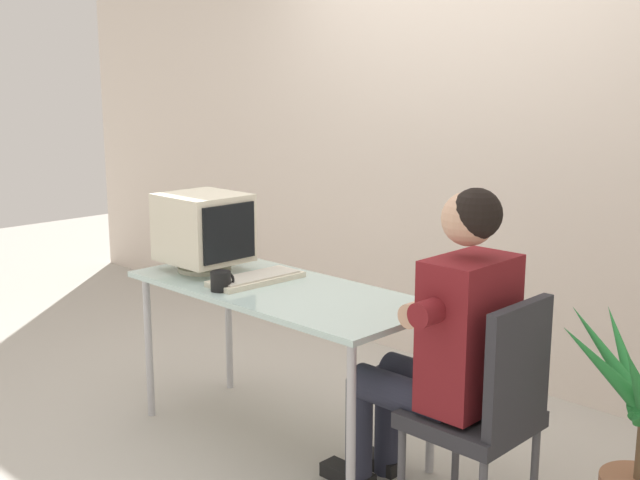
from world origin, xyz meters
The scene contains 8 objects.
ground_plane centered at (0.00, 0.00, 0.00)m, with size 12.00×12.00×0.00m, color #B2ADA3.
wall_back centered at (0.30, 1.40, 1.50)m, with size 8.00×0.10×3.00m, color beige.
desk centered at (0.00, 0.00, 0.67)m, with size 1.45×0.62×0.73m.
crt_monitor centered at (-0.48, -0.04, 0.93)m, with size 0.39×0.35×0.37m.
keyboard centered at (-0.14, -0.01, 0.75)m, with size 0.20×0.45×0.03m.
office_chair centered at (1.06, 0.03, 0.49)m, with size 0.41×0.41×0.89m.
person_seated centered at (0.86, 0.03, 0.68)m, with size 0.73×0.56×1.27m.
desk_mug centered at (-0.14, -0.21, 0.77)m, with size 0.09×0.10×0.08m.
Camera 1 is at (2.50, -2.29, 1.64)m, focal length 44.61 mm.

